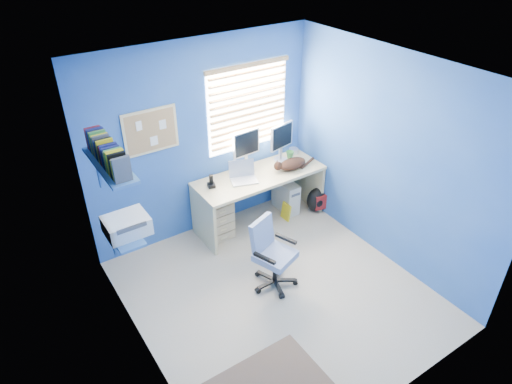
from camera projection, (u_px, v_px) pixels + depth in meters
floor at (277, 293)px, 5.13m from camera, size 3.00×3.20×0.00m
ceiling at (284, 75)px, 3.80m from camera, size 3.00×3.20×0.00m
wall_back at (203, 141)px, 5.59m from camera, size 3.00×0.01×2.50m
wall_front at (409, 299)px, 3.34m from camera, size 3.00×0.01×2.50m
wall_left at (134, 255)px, 3.76m from camera, size 0.01×3.20×2.50m
wall_right at (387, 160)px, 5.17m from camera, size 0.01×3.20×2.50m
desk at (260, 198)px, 6.11m from camera, size 1.74×0.65×0.74m
laptop at (244, 173)px, 5.71m from camera, size 0.40×0.35×0.22m
monitor_left at (246, 150)px, 5.91m from camera, size 0.41×0.15×0.54m
monitor_right at (281, 143)px, 6.09m from camera, size 0.42×0.20×0.54m
phone at (211, 181)px, 5.61m from camera, size 0.12×0.13×0.17m
mug at (290, 155)px, 6.27m from camera, size 0.10×0.09×0.10m
cd_spindle at (294, 151)px, 6.40m from camera, size 0.13×0.13×0.07m
cat at (293, 164)px, 6.01m from camera, size 0.43×0.29×0.14m
tower_pc at (286, 196)px, 6.43m from camera, size 0.20×0.44×0.45m
drawer_boxes at (218, 220)px, 5.86m from camera, size 0.35×0.28×0.54m
yellow_book at (286, 212)px, 6.28m from camera, size 0.03×0.17×0.24m
backpack at (317, 200)px, 6.43m from camera, size 0.35×0.29×0.36m
office_chair at (272, 262)px, 5.12m from camera, size 0.61×0.61×0.82m
window_blinds at (249, 107)px, 5.72m from camera, size 1.15×0.05×1.10m
corkboard at (151, 131)px, 5.11m from camera, size 0.64×0.02×0.52m
wall_shelves at (117, 191)px, 4.26m from camera, size 0.42×0.90×1.05m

